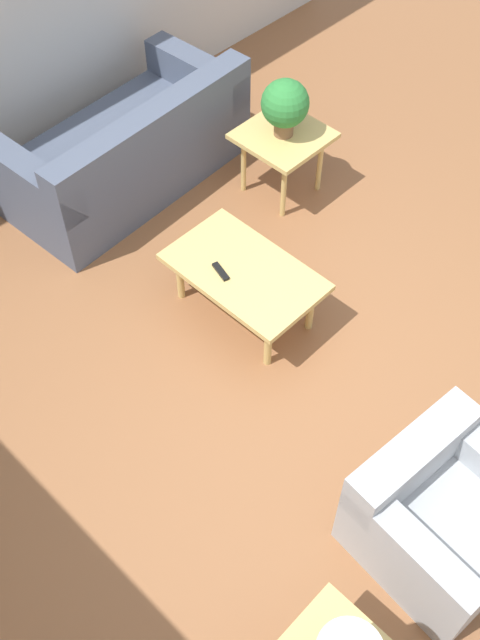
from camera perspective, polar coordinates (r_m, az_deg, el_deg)
ground_plane at (r=4.72m, az=4.77°, el=-4.95°), size 14.00×14.00×0.00m
sofa at (r=5.84m, az=-8.52°, el=12.64°), size 1.03×1.91×0.81m
armchair at (r=4.12m, az=15.07°, el=-14.12°), size 0.87×0.89×0.67m
coffee_table at (r=4.78m, az=0.32°, el=3.47°), size 1.00×0.60×0.41m
side_table_plant at (r=5.62m, az=3.29°, el=13.42°), size 0.60×0.60×0.52m
potted_plant at (r=5.43m, az=3.45°, el=16.06°), size 0.34×0.34×0.43m
remote_control at (r=4.72m, az=-1.48°, el=3.72°), size 0.16×0.08×0.02m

